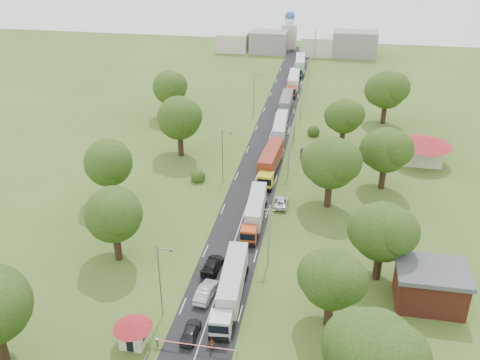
% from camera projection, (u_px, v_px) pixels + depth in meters
% --- Properties ---
extents(ground, '(260.00, 260.00, 0.00)m').
position_uv_depth(ground, '(238.00, 231.00, 80.69)').
color(ground, '#3C571D').
rests_on(ground, ground).
extents(road, '(8.00, 200.00, 0.04)m').
position_uv_depth(road, '(258.00, 173.00, 98.19)').
color(road, black).
rests_on(road, ground).
extents(boom_barrier, '(9.22, 0.35, 1.18)m').
position_uv_depth(boom_barrier, '(185.00, 344.00, 58.62)').
color(boom_barrier, slate).
rests_on(boom_barrier, ground).
extents(guard_booth, '(4.40, 4.40, 3.45)m').
position_uv_depth(guard_booth, '(133.00, 329.00, 58.97)').
color(guard_booth, beige).
rests_on(guard_booth, ground).
extents(info_sign, '(0.12, 3.10, 4.10)m').
position_uv_depth(info_sign, '(294.00, 130.00, 109.11)').
color(info_sign, slate).
rests_on(info_sign, ground).
extents(pole_1, '(1.60, 0.24, 9.00)m').
position_uv_depth(pole_1, '(269.00, 233.00, 71.55)').
color(pole_1, gray).
rests_on(pole_1, ground).
extents(pole_2, '(1.60, 0.24, 9.00)m').
position_uv_depth(pole_2, '(289.00, 150.00, 96.05)').
color(pole_2, gray).
rests_on(pole_2, ground).
extents(pole_3, '(1.60, 0.24, 9.00)m').
position_uv_depth(pole_3, '(301.00, 100.00, 120.54)').
color(pole_3, gray).
rests_on(pole_3, ground).
extents(pole_4, '(1.60, 0.24, 9.00)m').
position_uv_depth(pole_4, '(309.00, 67.00, 145.04)').
color(pole_4, gray).
rests_on(pole_4, ground).
extents(pole_5, '(1.60, 0.24, 9.00)m').
position_uv_depth(pole_5, '(315.00, 44.00, 169.54)').
color(pole_5, gray).
rests_on(pole_5, ground).
extents(lamp_0, '(2.03, 0.22, 10.00)m').
position_uv_depth(lamp_0, '(161.00, 278.00, 61.50)').
color(lamp_0, slate).
rests_on(lamp_0, ground).
extents(lamp_1, '(2.03, 0.22, 10.00)m').
position_uv_depth(lamp_1, '(223.00, 154.00, 92.12)').
color(lamp_1, slate).
rests_on(lamp_1, ground).
extents(lamp_2, '(2.03, 0.22, 10.00)m').
position_uv_depth(lamp_2, '(255.00, 92.00, 122.74)').
color(lamp_2, slate).
rests_on(lamp_2, ground).
extents(tree_1, '(9.60, 9.60, 12.05)m').
position_uv_depth(tree_1, '(374.00, 353.00, 48.15)').
color(tree_1, '#382616').
rests_on(tree_1, ground).
extents(tree_2, '(8.00, 8.00, 10.10)m').
position_uv_depth(tree_2, '(332.00, 278.00, 59.83)').
color(tree_2, '#382616').
rests_on(tree_2, ground).
extents(tree_3, '(8.80, 8.80, 11.07)m').
position_uv_depth(tree_3, '(382.00, 231.00, 67.35)').
color(tree_3, '#382616').
rests_on(tree_3, ground).
extents(tree_4, '(9.60, 9.60, 12.05)m').
position_uv_depth(tree_4, '(331.00, 162.00, 83.94)').
color(tree_4, '#382616').
rests_on(tree_4, ground).
extents(tree_5, '(8.80, 8.80, 11.07)m').
position_uv_depth(tree_5, '(386.00, 150.00, 89.78)').
color(tree_5, '#382616').
rests_on(tree_5, ground).
extents(tree_6, '(8.00, 8.00, 10.10)m').
position_uv_depth(tree_6, '(344.00, 116.00, 106.04)').
color(tree_6, '#382616').
rests_on(tree_6, ground).
extents(tree_7, '(9.60, 9.60, 12.05)m').
position_uv_depth(tree_7, '(387.00, 89.00, 117.19)').
color(tree_7, '#382616').
rests_on(tree_7, ground).
extents(tree_10, '(8.80, 8.80, 11.07)m').
position_uv_depth(tree_10, '(114.00, 214.00, 71.15)').
color(tree_10, '#382616').
rests_on(tree_10, ground).
extents(tree_11, '(8.80, 8.80, 11.07)m').
position_uv_depth(tree_11, '(109.00, 162.00, 85.38)').
color(tree_11, '#382616').
rests_on(tree_11, ground).
extents(tree_12, '(9.60, 9.60, 12.05)m').
position_uv_depth(tree_12, '(179.00, 118.00, 101.66)').
color(tree_12, '#382616').
rests_on(tree_12, ground).
extents(tree_13, '(8.80, 8.80, 11.07)m').
position_uv_depth(tree_13, '(170.00, 87.00, 120.70)').
color(tree_13, '#382616').
rests_on(tree_13, ground).
extents(house_brick, '(8.60, 6.60, 5.20)m').
position_uv_depth(house_brick, '(430.00, 286.00, 64.86)').
color(house_brick, maroon).
rests_on(house_brick, ground).
extents(house_cream, '(10.08, 10.08, 5.80)m').
position_uv_depth(house_cream, '(423.00, 145.00, 100.51)').
color(house_cream, beige).
rests_on(house_cream, ground).
extents(distant_town, '(52.00, 8.00, 8.00)m').
position_uv_depth(distant_town, '(301.00, 43.00, 175.22)').
color(distant_town, gray).
rests_on(distant_town, ground).
extents(church, '(5.00, 5.00, 12.30)m').
position_uv_depth(church, '(289.00, 32.00, 182.09)').
color(church, beige).
rests_on(church, ground).
extents(truck_0, '(3.16, 14.65, 4.05)m').
position_uv_depth(truck_0, '(231.00, 286.00, 65.62)').
color(truck_0, silver).
rests_on(truck_0, ground).
extents(truck_1, '(2.86, 13.70, 3.79)m').
position_uv_depth(truck_1, '(255.00, 211.00, 81.94)').
color(truck_1, '#C33F16').
rests_on(truck_1, ground).
extents(truck_2, '(3.42, 15.30, 4.22)m').
position_uv_depth(truck_2, '(270.00, 162.00, 97.29)').
color(truck_2, gold).
rests_on(truck_2, ground).
extents(truck_3, '(2.94, 14.02, 3.87)m').
position_uv_depth(truck_3, '(279.00, 131.00, 110.82)').
color(truck_3, '#1C33AB').
rests_on(truck_3, ground).
extents(truck_4, '(2.54, 14.11, 3.91)m').
position_uv_depth(truck_4, '(286.00, 104.00, 125.80)').
color(truck_4, silver).
rests_on(truck_4, ground).
extents(truck_5, '(2.96, 14.96, 4.14)m').
position_uv_depth(truck_5, '(293.00, 82.00, 141.00)').
color(truck_5, maroon).
rests_on(truck_5, ground).
extents(truck_6, '(3.32, 14.92, 4.12)m').
position_uv_depth(truck_6, '(300.00, 65.00, 156.78)').
color(truck_6, '#286C36').
rests_on(truck_6, ground).
extents(car_lane_front, '(1.79, 4.37, 1.48)m').
position_uv_depth(car_lane_front, '(191.00, 332.00, 60.58)').
color(car_lane_front, black).
rests_on(car_lane_front, ground).
extents(car_lane_mid, '(2.36, 5.26, 1.68)m').
position_uv_depth(car_lane_mid, '(206.00, 292.00, 66.71)').
color(car_lane_mid, '#A5A9AD').
rests_on(car_lane_mid, ground).
extents(car_lane_rear, '(2.57, 5.46, 1.54)m').
position_uv_depth(car_lane_rear, '(212.00, 265.00, 71.71)').
color(car_lane_rear, black).
rests_on(car_lane_rear, ground).
extents(car_verge_near, '(2.26, 4.81, 1.33)m').
position_uv_depth(car_verge_near, '(281.00, 202.00, 87.21)').
color(car_verge_near, silver).
rests_on(car_verge_near, ground).
extents(car_verge_far, '(2.09, 4.61, 1.53)m').
position_uv_depth(car_verge_far, '(305.00, 152.00, 104.52)').
color(car_verge_far, '#56595D').
rests_on(car_verge_far, ground).
extents(pedestrian_near, '(0.72, 0.63, 1.65)m').
position_uv_depth(pedestrian_near, '(212.00, 345.00, 58.62)').
color(pedestrian_near, gray).
rests_on(pedestrian_near, ground).
extents(pedestrian_booth, '(0.98, 1.11, 1.90)m').
position_uv_depth(pedestrian_booth, '(137.00, 344.00, 58.54)').
color(pedestrian_booth, gray).
rests_on(pedestrian_booth, ground).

